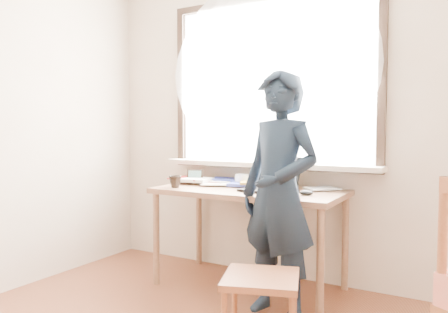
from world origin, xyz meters
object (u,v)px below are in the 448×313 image
Objects in this scene: desk at (249,199)px; person at (279,194)px; mug_dark at (175,182)px; mug_white at (242,180)px; work_chair at (261,287)px; laptop at (272,183)px.

person is at bearing -42.49° from desk.
desk is at bearing 22.28° from mug_dark.
work_chair is at bearing -57.17° from mug_white.
mug_dark is at bearing 149.28° from work_chair.
mug_white and mug_dark have the same top height.
mug_dark is 0.95m from person.
desk is at bearing 120.68° from work_chair.
desk is at bearing 154.84° from person.
laptop is (0.20, -0.03, 0.14)m from desk.
desk is 12.10× the size of mug_white.
desk is 0.89× the size of person.
mug_dark is (-0.54, -0.22, 0.12)m from desk.
mug_white is at bearing 43.65° from mug_dark.
desk is 14.28× the size of mug_dark.
mug_dark is 1.28m from work_chair.
laptop is at bearing 137.59° from person.
desk is 3.36× the size of laptop.
laptop is 0.98m from work_chair.
laptop is at bearing -27.80° from mug_white.
mug_white is at bearing 152.20° from laptop.
desk is 2.80× the size of work_chair.
mug_white is (-0.14, 0.16, 0.12)m from desk.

